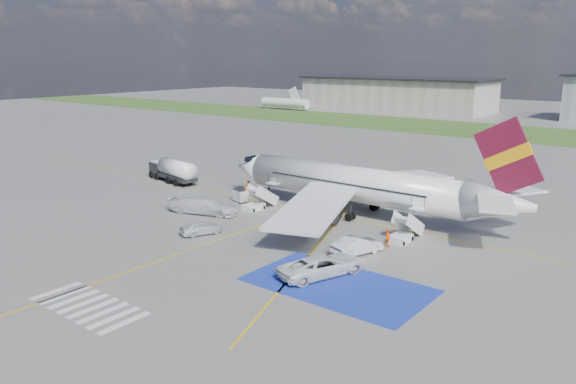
# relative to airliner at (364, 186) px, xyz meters

# --- Properties ---
(ground) EXTENTS (400.00, 400.00, 0.00)m
(ground) POSITION_rel_airliner_xyz_m (-1.51, -14.00, -3.39)
(ground) COLOR #60605E
(ground) RESTS_ON ground
(grass_strip) EXTENTS (400.00, 30.00, 0.01)m
(grass_strip) POSITION_rel_airliner_xyz_m (-1.51, 81.00, -3.39)
(grass_strip) COLOR #2D4C1E
(grass_strip) RESTS_ON ground
(taxiway_line_main) EXTENTS (120.00, 0.20, 0.01)m
(taxiway_line_main) POSITION_rel_airliner_xyz_m (-1.51, -2.00, -3.39)
(taxiway_line_main) COLOR gold
(taxiway_line_main) RESTS_ON ground
(taxiway_line_cross) EXTENTS (0.20, 60.00, 0.01)m
(taxiway_line_cross) POSITION_rel_airliner_xyz_m (-6.51, -24.00, -3.39)
(taxiway_line_cross) COLOR gold
(taxiway_line_cross) RESTS_ON ground
(taxiway_line_diag) EXTENTS (20.71, 56.45, 0.01)m
(taxiway_line_diag) POSITION_rel_airliner_xyz_m (-1.51, -2.00, -3.39)
(taxiway_line_diag) COLOR gold
(taxiway_line_diag) RESTS_ON ground
(staging_box) EXTENTS (14.00, 8.00, 0.01)m
(staging_box) POSITION_rel_airliner_xyz_m (8.49, -18.00, -3.39)
(staging_box) COLOR #1A2F9E
(staging_box) RESTS_ON ground
(crosswalk) EXTENTS (9.00, 4.00, 0.01)m
(crosswalk) POSITION_rel_airliner_xyz_m (-3.31, -32.00, -3.39)
(crosswalk) COLOR silver
(crosswalk) RESTS_ON ground
(terminal_west) EXTENTS (60.00, 22.00, 10.00)m
(terminal_west) POSITION_rel_airliner_xyz_m (-56.51, 116.00, 1.61)
(terminal_west) COLOR #A1978B
(terminal_west) RESTS_ON ground
(airliner) EXTENTS (36.81, 32.95, 11.92)m
(airliner) POSITION_rel_airliner_xyz_m (0.00, 0.00, 0.00)
(airliner) COLOR silver
(airliner) RESTS_ON ground
(airstairs_fwd) EXTENTS (1.90, 5.20, 3.60)m
(airstairs_fwd) POSITION_rel_airliner_xyz_m (-11.01, -5.30, -2.77)
(airstairs_fwd) COLOR silver
(airstairs_fwd) RESTS_ON ground
(airstairs_aft) EXTENTS (1.90, 5.20, 3.60)m
(airstairs_aft) POSITION_rel_airliner_xyz_m (7.49, -5.30, -2.77)
(airstairs_aft) COLOR silver
(airstairs_aft) RESTS_ON ground
(fuel_tanker) EXTENTS (9.67, 4.23, 3.20)m
(fuel_tanker) POSITION_rel_airliner_xyz_m (-29.73, -1.56, -2.05)
(fuel_tanker) COLOR black
(fuel_tanker) RESTS_ON ground
(gpu_cart) EXTENTS (2.10, 1.64, 1.54)m
(gpu_cart) POSITION_rel_airliner_xyz_m (-14.78, -3.93, -2.70)
(gpu_cart) COLOR silver
(gpu_cart) RESTS_ON ground
(car_silver_a) EXTENTS (3.10, 4.43, 1.40)m
(car_silver_a) POSITION_rel_airliner_xyz_m (-9.04, -15.76, -2.69)
(car_silver_a) COLOR silver
(car_silver_a) RESTS_ON ground
(car_silver_b) EXTENTS (3.22, 5.17, 1.61)m
(car_silver_b) POSITION_rel_airliner_xyz_m (5.99, -11.11, -2.59)
(car_silver_b) COLOR #B8BBC0
(car_silver_b) RESTS_ON ground
(van_white_a) EXTENTS (4.51, 6.37, 2.18)m
(van_white_a) POSITION_rel_airliner_xyz_m (6.43, -17.03, -2.30)
(van_white_a) COLOR silver
(van_white_a) RESTS_ON ground
(van_white_b) EXTENTS (6.57, 4.19, 2.39)m
(van_white_b) POSITION_rel_airliner_xyz_m (-14.45, -10.29, -2.20)
(van_white_b) COLOR silver
(van_white_b) RESTS_ON ground
(crew_fwd) EXTENTS (0.80, 0.82, 1.91)m
(crew_fwd) POSITION_rel_airliner_xyz_m (-14.52, -3.22, -2.44)
(crew_fwd) COLOR orange
(crew_fwd) RESTS_ON ground
(crew_nose) EXTENTS (1.14, 1.19, 1.93)m
(crew_nose) POSITION_rel_airliner_xyz_m (-16.21, -0.85, -2.43)
(crew_nose) COLOR orange
(crew_nose) RESTS_ON ground
(crew_aft) EXTENTS (0.54, 1.04, 1.69)m
(crew_aft) POSITION_rel_airliner_xyz_m (7.21, -7.69, -2.55)
(crew_aft) COLOR orange
(crew_aft) RESTS_ON ground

